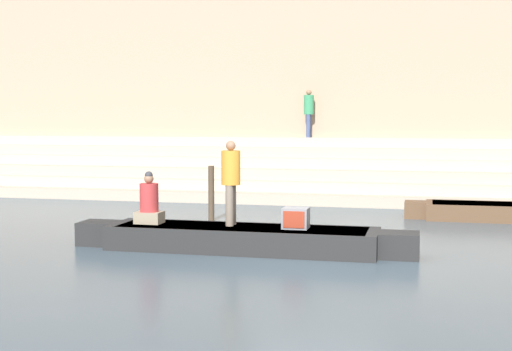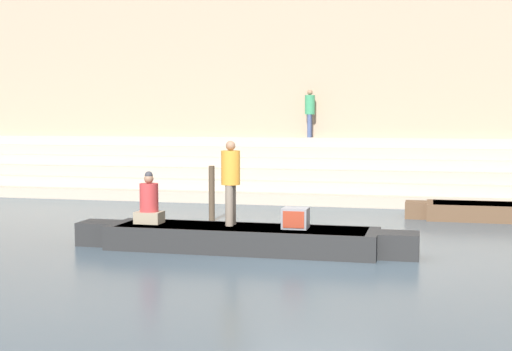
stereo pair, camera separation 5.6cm
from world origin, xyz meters
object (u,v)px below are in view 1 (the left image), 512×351
object	(u,v)px
rowboat_main	(242,238)
person_on_steps	(309,110)
person_standing	(231,177)
moored_boat_shore	(505,212)
mooring_post	(211,194)
tv_set	(296,218)
person_rowing	(149,203)

from	to	relation	value
rowboat_main	person_on_steps	world-z (taller)	person_on_steps
person_standing	moored_boat_shore	size ratio (longest dim) A/B	0.33
moored_boat_shore	mooring_post	xyz separation A→B (m)	(-7.14, -1.81, 0.47)
mooring_post	rowboat_main	bearing A→B (deg)	-64.70
tv_set	person_on_steps	size ratio (longest dim) A/B	0.30
person_on_steps	mooring_post	bearing A→B (deg)	179.45
person_on_steps	person_rowing	bearing A→B (deg)	-177.93
person_standing	mooring_post	xyz separation A→B (m)	(-1.48, 3.52, -0.72)
moored_boat_shore	person_on_steps	xyz separation A→B (m)	(-5.84, 5.22, 2.61)
person_rowing	moored_boat_shore	size ratio (longest dim) A/B	0.21
rowboat_main	person_standing	world-z (taller)	person_standing
tv_set	mooring_post	size ratio (longest dim) A/B	0.35
rowboat_main	person_on_steps	bearing A→B (deg)	92.07
person_on_steps	moored_boat_shore	bearing A→B (deg)	-121.87
person_rowing	mooring_post	distance (m)	3.66
mooring_post	person_standing	bearing A→B (deg)	-67.20
person_on_steps	tv_set	bearing A→B (deg)	-162.11
person_standing	moored_boat_shore	bearing A→B (deg)	28.39
person_standing	person_on_steps	bearing A→B (deg)	76.07
rowboat_main	mooring_post	bearing A→B (deg)	115.05
person_standing	person_rowing	xyz separation A→B (m)	(-1.65, -0.13, -0.54)
tv_set	mooring_post	xyz separation A→B (m)	(-2.79, 3.63, 0.03)
person_rowing	person_on_steps	size ratio (longest dim) A/B	0.65
rowboat_main	mooring_post	distance (m)	4.08
person_standing	person_rowing	bearing A→B (deg)	169.55
mooring_post	person_on_steps	xyz separation A→B (m)	(1.30, 7.03, 2.14)
mooring_post	moored_boat_shore	bearing A→B (deg)	14.23
tv_set	mooring_post	distance (m)	4.58
tv_set	moored_boat_shore	size ratio (longest dim) A/B	0.10
mooring_post	person_on_steps	size ratio (longest dim) A/B	0.86
person_rowing	person_on_steps	world-z (taller)	person_on_steps
rowboat_main	person_standing	size ratio (longest dim) A/B	4.06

